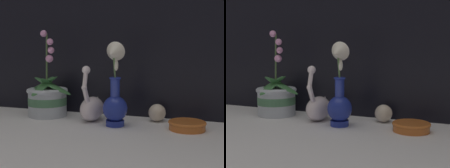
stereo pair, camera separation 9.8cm
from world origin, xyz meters
The scene contains 6 objects.
ground_plane centered at (0.00, 0.00, 0.00)m, with size 2.80×2.80×0.00m, color white.
orchid_potted_plant centered at (-0.30, 0.14, 0.08)m, with size 0.26×0.23×0.38m.
swan_figurine centered at (-0.07, 0.12, 0.06)m, with size 0.09×0.18×0.24m.
blue_vase centered at (0.05, 0.06, 0.12)m, with size 0.10×0.11×0.33m.
glass_sphere centered at (0.19, 0.20, 0.04)m, with size 0.07×0.07×0.07m.
amber_dish centered at (0.32, 0.09, 0.02)m, with size 0.14×0.14×0.03m.
Camera 2 is at (0.52, -1.04, 0.30)m, focal length 50.00 mm.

